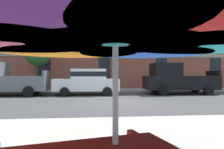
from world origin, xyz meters
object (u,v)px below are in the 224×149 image
sedan_white (87,81)px  pickup_black (177,80)px  pickup_gray (4,80)px  street_tree_left (38,53)px  patio_umbrella (115,21)px

sedan_white → pickup_black: pickup_black is taller
pickup_gray → pickup_black: (11.83, 0.00, 0.00)m
pickup_gray → street_tree_left: 4.07m
sedan_white → street_tree_left: size_ratio=1.05×
street_tree_left → patio_umbrella: size_ratio=1.06×
sedan_white → patio_umbrella: 12.75m
pickup_black → street_tree_left: size_ratio=1.22×
sedan_white → patio_umbrella: (0.48, -12.70, 1.04)m
pickup_black → pickup_gray: bearing=180.0°
pickup_black → street_tree_left: street_tree_left is taller
street_tree_left → pickup_black: bearing=-17.0°
sedan_white → street_tree_left: bearing=141.5°
pickup_gray → patio_umbrella: bearing=-65.0°
pickup_gray → street_tree_left: (1.45, 3.18, 2.09)m
sedan_white → pickup_black: bearing=0.0°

